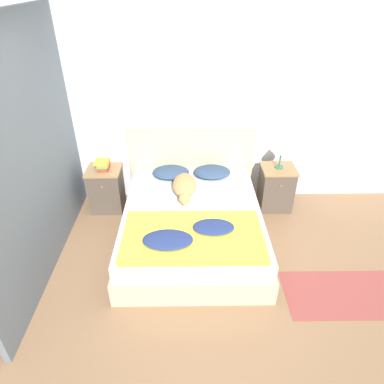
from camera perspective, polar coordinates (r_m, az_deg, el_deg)
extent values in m
plane|color=#896647|center=(3.53, -1.07, -19.31)|extent=(16.00, 16.00, 0.00)
cube|color=silver|center=(4.57, -1.16, 13.34)|extent=(9.00, 0.06, 2.55)
cube|color=slate|center=(3.88, -24.18, 6.82)|extent=(0.06, 3.10, 2.55)
cube|color=#C6B28E|center=(4.17, 0.04, -6.62)|extent=(1.63, 1.97, 0.29)
cube|color=silver|center=(4.02, 0.04, -3.92)|extent=(1.57, 1.91, 0.20)
cube|color=#C6B28E|center=(4.80, -0.13, 4.60)|extent=(1.71, 0.04, 1.06)
cylinder|color=#C6B28E|center=(4.57, -0.14, 10.45)|extent=(1.71, 0.06, 0.06)
cube|color=#4C4238|center=(4.81, -14.04, 0.36)|extent=(0.42, 0.38, 0.59)
cube|color=#937047|center=(4.65, -14.54, 3.57)|extent=(0.45, 0.40, 0.03)
sphere|color=#937047|center=(4.56, -14.78, 0.80)|extent=(0.02, 0.02, 0.02)
cube|color=#4C4238|center=(4.83, 13.81, 0.55)|extent=(0.42, 0.38, 0.59)
cube|color=#937047|center=(4.68, 14.29, 3.76)|extent=(0.45, 0.40, 0.03)
sphere|color=#937047|center=(4.58, 14.59, 1.00)|extent=(0.02, 0.02, 0.02)
ellipsoid|color=navy|center=(4.57, -3.54, 3.31)|extent=(0.49, 0.36, 0.12)
ellipsoid|color=navy|center=(4.58, 3.36, 3.35)|extent=(0.49, 0.36, 0.12)
cube|color=yellow|center=(3.51, 0.16, -7.38)|extent=(1.42, 0.79, 0.07)
ellipsoid|color=navy|center=(3.39, -4.06, -7.94)|extent=(0.50, 0.32, 0.06)
ellipsoid|color=navy|center=(3.55, 3.61, -5.84)|extent=(0.43, 0.28, 0.05)
ellipsoid|color=tan|center=(4.24, -1.28, 1.21)|extent=(0.29, 0.52, 0.17)
sphere|color=tan|center=(4.01, -1.30, -1.15)|extent=(0.14, 0.14, 0.14)
ellipsoid|color=tan|center=(3.97, -1.30, -1.75)|extent=(0.06, 0.08, 0.05)
cone|color=tan|center=(3.99, -1.85, -0.46)|extent=(0.04, 0.04, 0.05)
cone|color=tan|center=(3.99, -0.76, -0.45)|extent=(0.04, 0.04, 0.05)
ellipsoid|color=tan|center=(4.45, -0.69, 2.19)|extent=(0.16, 0.24, 0.06)
cube|color=#AD2D28|center=(4.66, -14.45, 4.00)|extent=(0.16, 0.23, 0.03)
cube|color=#337547|center=(4.64, -14.53, 4.32)|extent=(0.13, 0.23, 0.03)
cube|color=orange|center=(4.62, -14.54, 4.60)|extent=(0.15, 0.22, 0.03)
cube|color=gold|center=(4.61, -14.83, 4.90)|extent=(0.17, 0.20, 0.03)
cylinder|color=#336B4C|center=(4.67, 14.30, 4.08)|extent=(0.11, 0.11, 0.02)
cylinder|color=#336B4C|center=(4.62, 14.48, 5.31)|extent=(0.02, 0.02, 0.20)
cone|color=beige|center=(4.55, 14.78, 7.24)|extent=(0.19, 0.19, 0.14)
cube|color=#93423D|center=(3.98, 23.73, -15.30)|extent=(1.18, 0.64, 0.00)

